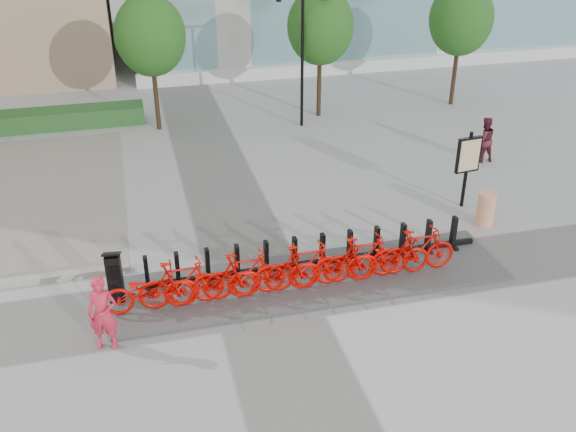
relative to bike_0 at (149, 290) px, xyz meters
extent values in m
plane|color=#ADADAD|center=(2.60, 0.05, -0.61)|extent=(120.00, 120.00, 0.00)
cube|color=#255D24|center=(-2.40, 13.25, -0.26)|extent=(6.00, 1.20, 0.70)
cylinder|color=#492F1C|center=(1.10, 12.05, 0.89)|extent=(0.18, 0.18, 3.00)
ellipsoid|color=#1A661C|center=(1.10, 12.05, 2.99)|extent=(2.60, 2.60, 2.99)
cylinder|color=#492F1C|center=(7.60, 12.05, 0.89)|extent=(0.18, 0.18, 3.00)
ellipsoid|color=#1A661C|center=(7.60, 12.05, 2.99)|extent=(2.60, 2.60, 2.99)
cylinder|color=#492F1C|center=(13.60, 12.05, 0.89)|extent=(0.18, 0.18, 3.00)
ellipsoid|color=#1A661C|center=(13.60, 12.05, 2.99)|extent=(2.60, 2.60, 2.99)
cylinder|color=black|center=(6.60, 11.05, 1.89)|extent=(0.12, 0.12, 5.00)
cube|color=#4A4A4A|center=(3.90, 0.35, -0.57)|extent=(9.60, 2.40, 0.08)
imported|color=#CF0700|center=(0.00, 0.00, 0.00)|extent=(2.00, 0.70, 1.05)
imported|color=#CF0700|center=(0.72, 0.00, 0.06)|extent=(1.94, 0.55, 1.17)
imported|color=#CF0700|center=(1.44, 0.00, 0.00)|extent=(2.00, 0.70, 1.05)
imported|color=#CF0700|center=(2.16, 0.00, 0.06)|extent=(1.94, 0.55, 1.17)
imported|color=#CF0700|center=(2.88, 0.00, 0.00)|extent=(2.00, 0.70, 1.05)
imported|color=#CF0700|center=(3.60, 0.00, 0.06)|extent=(1.94, 0.55, 1.17)
imported|color=#CF0700|center=(4.32, 0.00, 0.00)|extent=(2.00, 0.70, 1.05)
imported|color=#CF0700|center=(5.04, 0.00, 0.06)|extent=(1.94, 0.55, 1.17)
imported|color=#CF0700|center=(5.76, 0.00, 0.00)|extent=(2.00, 0.70, 1.05)
imported|color=#CF0700|center=(6.48, 0.00, 0.06)|extent=(1.94, 0.55, 1.17)
cube|color=black|center=(-0.71, 0.58, 0.07)|extent=(0.36, 0.32, 1.19)
cube|color=black|center=(-0.71, 0.58, 0.70)|extent=(0.43, 0.38, 0.15)
cube|color=black|center=(-0.71, 0.43, 0.30)|extent=(0.24, 0.05, 0.33)
imported|color=red|center=(-0.96, -0.98, 0.25)|extent=(0.70, 0.54, 1.70)
imported|color=#561C28|center=(11.67, 6.03, 0.19)|extent=(0.77, 0.60, 1.58)
cylinder|color=#F55100|center=(9.41, 1.86, -0.12)|extent=(0.63, 0.63, 0.97)
cylinder|color=black|center=(9.37, 3.08, 0.57)|extent=(0.11, 0.11, 2.35)
cube|color=black|center=(9.37, 3.08, 1.05)|extent=(0.77, 0.20, 1.07)
cube|color=#D4C18A|center=(9.37, 3.02, 1.05)|extent=(0.66, 0.10, 0.94)
camera|label=1|loc=(0.06, -12.20, 8.13)|focal=40.00mm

